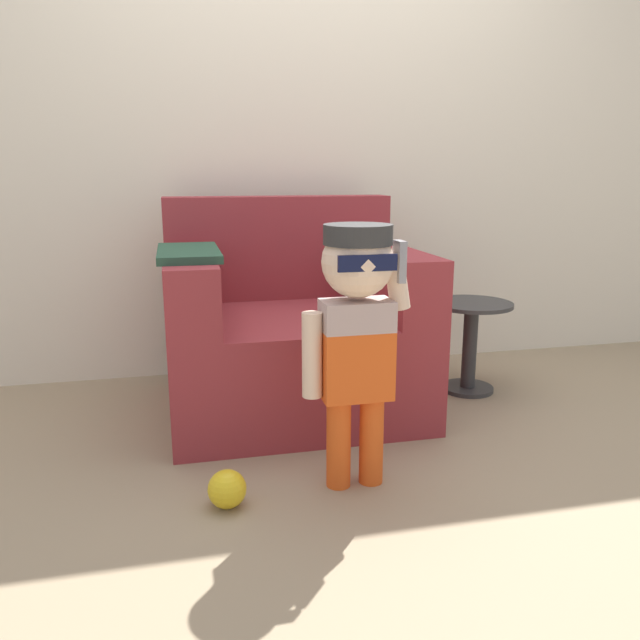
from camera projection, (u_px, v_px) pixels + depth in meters
ground_plane at (331, 404)px, 2.84m from camera, size 10.00×10.00×0.00m
wall_back at (301, 117)px, 3.13m from camera, size 10.00×0.05×2.60m
armchair at (291, 333)px, 2.75m from camera, size 1.08×0.90×0.92m
person_child at (356, 316)px, 1.98m from camera, size 0.36×0.27×0.87m
side_table at (470, 337)px, 2.96m from camera, size 0.38×0.38×0.43m
toy_ball at (227, 489)px, 1.95m from camera, size 0.12×0.12×0.12m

